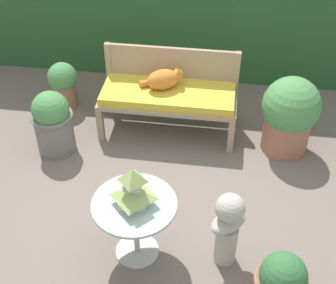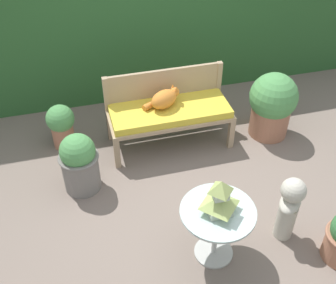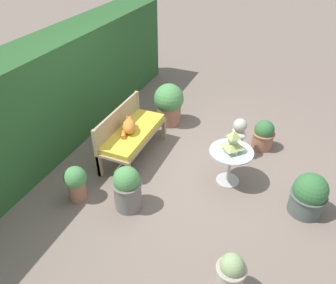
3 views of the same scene
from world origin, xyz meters
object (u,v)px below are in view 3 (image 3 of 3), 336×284
potted_plant_table_far (127,188)px  patio_table (231,158)px  cat (129,126)px  garden_bust (239,135)px  potted_plant_path_edge (76,182)px  potted_plant_bench_right (230,275)px  pagoda_birdhouse (233,143)px  potted_plant_table_near (263,135)px  potted_plant_hedge_corner (309,195)px  potted_plant_patio_mid (169,103)px  garden_bench (133,134)px

potted_plant_table_far → patio_table: bearing=-47.6°
cat → garden_bust: cat is taller
potted_plant_path_edge → potted_plant_bench_right: bearing=-103.6°
pagoda_birdhouse → potted_plant_path_edge: bearing=122.1°
garden_bust → potted_plant_bench_right: 2.42m
pagoda_birdhouse → potted_plant_table_near: pagoda_birdhouse is taller
patio_table → potted_plant_hedge_corner: (-0.19, -1.09, -0.15)m
pagoda_birdhouse → potted_plant_patio_mid: pagoda_birdhouse is taller
patio_table → potted_plant_patio_mid: potted_plant_patio_mid is taller
garden_bench → pagoda_birdhouse: bearing=-90.8°
potted_plant_hedge_corner → potted_plant_path_edge: (-0.96, 2.92, 0.00)m
cat → garden_bust: (0.71, -1.57, -0.20)m
cat → garden_bust: bearing=-92.1°
cat → pagoda_birdhouse: 1.61m
potted_plant_table_near → potted_plant_bench_right: (-2.76, -0.12, 0.04)m
potted_plant_hedge_corner → potted_plant_patio_mid: bearing=61.4°
potted_plant_table_far → potted_plant_table_near: bearing=-34.5°
cat → potted_plant_patio_mid: (1.22, -0.16, -0.18)m
garden_bust → potted_plant_hedge_corner: bearing=-173.2°
potted_plant_table_far → potted_plant_path_edge: 0.73m
potted_plant_table_near → potted_plant_table_far: potted_plant_table_far is taller
garden_bench → patio_table: patio_table is taller
garden_bench → potted_plant_hedge_corner: potted_plant_hedge_corner is taller
potted_plant_hedge_corner → potted_plant_table_near: potted_plant_hedge_corner is taller
garden_bench → potted_plant_table_far: 1.14m
potted_plant_hedge_corner → potted_plant_table_far: size_ratio=0.93×
cat → potted_plant_path_edge: 1.18m
pagoda_birdhouse → potted_plant_hedge_corner: (-0.19, -1.09, -0.41)m
garden_bench → potted_plant_bench_right: bearing=-130.7°
patio_table → potted_plant_patio_mid: 1.87m
patio_table → potted_plant_table_far: potted_plant_table_far is taller
potted_plant_patio_mid → cat: bearing=172.7°
garden_bench → potted_plant_path_edge: 1.21m
pagoda_birdhouse → potted_plant_hedge_corner: 1.18m
pagoda_birdhouse → patio_table: bearing=0.0°
potted_plant_bench_right → cat: bearing=50.7°
potted_plant_hedge_corner → garden_bench: bearing=85.4°
cat → potted_plant_path_edge: cat is taller
potted_plant_table_near → potted_plant_hedge_corner: bearing=-148.1°
garden_bust → patio_table: bearing=137.2°
garden_bust → potted_plant_table_far: garden_bust is taller
potted_plant_path_edge → garden_bench: bearing=-12.9°
potted_plant_table_near → potted_plant_bench_right: size_ratio=0.90×
pagoda_birdhouse → potted_plant_bench_right: size_ratio=0.57×
patio_table → potted_plant_patio_mid: size_ratio=0.80×
potted_plant_table_near → potted_plant_path_edge: bearing=135.8°
garden_bench → potted_plant_path_edge: potted_plant_path_edge is taller
cat → potted_plant_patio_mid: potted_plant_patio_mid is taller
cat → patio_table: size_ratio=0.69×
potted_plant_table_far → potted_plant_bench_right: size_ratio=1.14×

